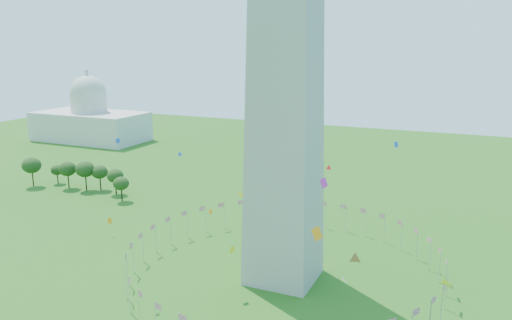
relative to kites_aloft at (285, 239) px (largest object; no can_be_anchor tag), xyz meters
The scene contains 4 objects.
flag_ring 28.69m from the kites_aloft, 111.06° to the left, with size 80.24×80.24×9.00m.
capitol_building 242.41m from the kites_aloft, 141.08° to the left, with size 70.00×35.00×46.00m, color beige, non-canonical shape.
kites_aloft is the anchor object (origin of this frame).
tree_line_west 132.65m from the kites_aloft, 151.52° to the left, with size 55.46×15.21×12.44m.
Camera 1 is at (42.23, -63.26, 59.86)m, focal length 35.00 mm.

